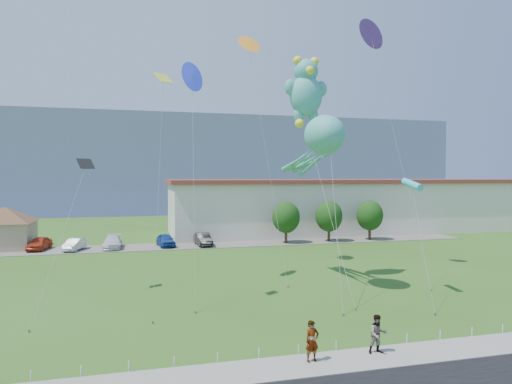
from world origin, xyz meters
TOP-DOWN VIEW (x-y plane):
  - ground at (0.00, 0.00)m, footprint 160.00×160.00m
  - sidewalk at (0.00, -2.75)m, footprint 80.00×2.50m
  - parking_strip at (0.00, 35.00)m, footprint 70.00×6.00m
  - hill_ridge at (0.00, 120.00)m, footprint 160.00×50.00m
  - pavilion at (-24.00, 38.00)m, footprint 9.20×9.20m
  - warehouse at (26.00, 44.00)m, footprint 61.00×15.00m
  - rope_fence at (0.00, -1.30)m, footprint 26.05×0.05m
  - tree_near at (10.00, 34.00)m, footprint 3.60×3.60m
  - tree_mid at (16.00, 34.00)m, footprint 3.60×3.60m
  - tree_far at (22.00, 34.00)m, footprint 3.60×3.60m
  - pedestrian_left at (-0.75, -2.47)m, footprint 0.76×0.56m
  - pedestrian_right at (2.71, -2.35)m, footprint 0.97×0.78m
  - parked_car_red at (-19.84, 35.85)m, footprint 2.53×4.77m
  - parked_car_silver at (-15.81, 34.52)m, footprint 2.51×4.41m
  - parked_car_white at (-11.58, 35.05)m, footprint 2.17×5.15m
  - parked_car_blue at (-5.30, 34.95)m, footprint 2.39×4.70m
  - parked_car_black at (-0.74, 34.50)m, footprint 1.92×4.75m
  - octopus_kite at (4.94, 10.84)m, footprint 2.92×12.62m
  - teddy_bear_kite at (4.91, 13.43)m, footprint 3.66×9.97m
  - small_kite_black at (-12.54, 12.80)m, footprint 2.91×9.04m
  - small_kite_cyan at (10.88, 7.30)m, footprint 1.79×6.07m
  - small_kite_purple at (12.12, 15.61)m, footprint 1.80×8.86m
  - small_kite_yellow at (-6.98, 8.39)m, footprint 1.60×4.30m
  - small_kite_orange at (1.80, 20.15)m, footprint 1.92×9.62m
  - small_kite_blue at (-4.26, 14.73)m, footprint 1.80×9.00m

SIDE VIEW (x-z plane):
  - ground at x=0.00m, z-range 0.00..0.00m
  - parking_strip at x=0.00m, z-range 0.00..0.06m
  - sidewalk at x=0.00m, z-range 0.00..0.10m
  - rope_fence at x=0.00m, z-range 0.00..0.50m
  - parked_car_silver at x=-15.81m, z-range 0.06..1.43m
  - parked_car_white at x=-11.58m, z-range 0.06..1.54m
  - parked_car_black at x=-0.74m, z-range 0.06..1.59m
  - parked_car_blue at x=-5.30m, z-range 0.06..1.59m
  - parked_car_red at x=-19.84m, z-range 0.06..1.61m
  - pedestrian_right at x=2.71m, z-range 0.10..1.98m
  - pedestrian_left at x=-0.75m, z-range 0.10..2.01m
  - pavilion at x=-24.00m, z-range 0.52..5.52m
  - tree_near at x=10.00m, z-range 0.65..6.12m
  - tree_mid at x=16.00m, z-range 0.65..6.12m
  - tree_far at x=22.00m, z-range 0.65..6.12m
  - warehouse at x=26.00m, z-range 0.02..8.22m
  - small_kite_cyan at x=10.88m, z-range 3.78..12.34m
  - small_kite_black at x=-12.54m, z-range 3.49..13.57m
  - octopus_kite at x=4.94m, z-range 4.45..17.72m
  - hill_ridge at x=0.00m, z-range 0.00..25.00m
  - small_kite_yellow at x=-6.98m, z-range 5.43..21.08m
  - teddy_bear_kite at x=4.91m, z-range 6.51..25.05m
  - small_kite_blue at x=-4.26m, z-range 7.63..25.06m
  - small_kite_orange at x=1.80m, z-range 9.70..31.69m
  - small_kite_purple at x=12.12m, z-range 9.85..32.17m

